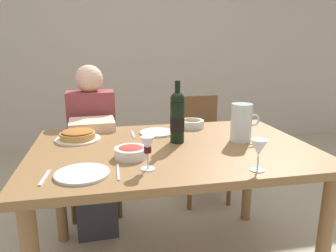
{
  "coord_description": "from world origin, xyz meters",
  "views": [
    {
      "loc": [
        -0.36,
        -1.6,
        1.29
      ],
      "look_at": [
        -0.02,
        0.02,
        0.87
      ],
      "focal_mm": 33.75,
      "sensor_mm": 36.0,
      "label": 1
    }
  ],
  "objects_px": {
    "wine_bottle": "(177,117)",
    "diner_left": "(93,142)",
    "wine_glass_left_diner": "(259,149)",
    "dining_table": "(173,162)",
    "salad_bowl": "(131,152)",
    "water_pitcher": "(241,125)",
    "wine_glass_right_diner": "(147,147)",
    "dinner_plate_right_setting": "(157,132)",
    "chair_right": "(201,141)",
    "chair_left": "(93,148)",
    "baked_tart": "(78,135)",
    "dinner_plate_left_setting": "(82,174)",
    "olive_bowl": "(192,123)"
  },
  "relations": [
    {
      "from": "wine_glass_left_diner",
      "to": "chair_left",
      "type": "relative_size",
      "value": 0.16
    },
    {
      "from": "baked_tart",
      "to": "chair_right",
      "type": "bearing_deg",
      "value": 34.76
    },
    {
      "from": "wine_bottle",
      "to": "chair_right",
      "type": "height_order",
      "value": "wine_bottle"
    },
    {
      "from": "water_pitcher",
      "to": "wine_glass_right_diner",
      "type": "xyz_separation_m",
      "value": [
        -0.58,
        -0.32,
        0.01
      ]
    },
    {
      "from": "wine_bottle",
      "to": "diner_left",
      "type": "height_order",
      "value": "diner_left"
    },
    {
      "from": "diner_left",
      "to": "wine_glass_left_diner",
      "type": "bearing_deg",
      "value": 122.29
    },
    {
      "from": "baked_tart",
      "to": "wine_bottle",
      "type": "bearing_deg",
      "value": -16.21
    },
    {
      "from": "salad_bowl",
      "to": "chair_right",
      "type": "height_order",
      "value": "chair_right"
    },
    {
      "from": "dinner_plate_right_setting",
      "to": "chair_right",
      "type": "bearing_deg",
      "value": 51.98
    },
    {
      "from": "wine_glass_left_diner",
      "to": "diner_left",
      "type": "distance_m",
      "value": 1.3
    },
    {
      "from": "dining_table",
      "to": "diner_left",
      "type": "bearing_deg",
      "value": 124.87
    },
    {
      "from": "wine_bottle",
      "to": "salad_bowl",
      "type": "height_order",
      "value": "wine_bottle"
    },
    {
      "from": "wine_bottle",
      "to": "baked_tart",
      "type": "distance_m",
      "value": 0.59
    },
    {
      "from": "wine_bottle",
      "to": "salad_bowl",
      "type": "bearing_deg",
      "value": -144.17
    },
    {
      "from": "water_pitcher",
      "to": "chair_right",
      "type": "xyz_separation_m",
      "value": [
        0.04,
        0.87,
        -0.36
      ]
    },
    {
      "from": "wine_bottle",
      "to": "dinner_plate_right_setting",
      "type": "height_order",
      "value": "wine_bottle"
    },
    {
      "from": "dining_table",
      "to": "water_pitcher",
      "type": "relative_size",
      "value": 6.96
    },
    {
      "from": "baked_tart",
      "to": "olive_bowl",
      "type": "height_order",
      "value": "baked_tart"
    },
    {
      "from": "baked_tart",
      "to": "chair_right",
      "type": "xyz_separation_m",
      "value": [
        0.96,
        0.67,
        -0.29
      ]
    },
    {
      "from": "salad_bowl",
      "to": "chair_right",
      "type": "bearing_deg",
      "value": 56.32
    },
    {
      "from": "water_pitcher",
      "to": "wine_glass_left_diner",
      "type": "bearing_deg",
      "value": -105.1
    },
    {
      "from": "baked_tart",
      "to": "diner_left",
      "type": "xyz_separation_m",
      "value": [
        0.07,
        0.41,
        -0.17
      ]
    },
    {
      "from": "salad_bowl",
      "to": "dinner_plate_right_setting",
      "type": "height_order",
      "value": "salad_bowl"
    },
    {
      "from": "dining_table",
      "to": "wine_bottle",
      "type": "bearing_deg",
      "value": 59.2
    },
    {
      "from": "olive_bowl",
      "to": "dinner_plate_right_setting",
      "type": "height_order",
      "value": "olive_bowl"
    },
    {
      "from": "chair_left",
      "to": "chair_right",
      "type": "distance_m",
      "value": 0.9
    },
    {
      "from": "dinner_plate_left_setting",
      "to": "dinner_plate_right_setting",
      "type": "bearing_deg",
      "value": 54.1
    },
    {
      "from": "dining_table",
      "to": "wine_glass_left_diner",
      "type": "bearing_deg",
      "value": -55.09
    },
    {
      "from": "olive_bowl",
      "to": "chair_left",
      "type": "bearing_deg",
      "value": 143.44
    },
    {
      "from": "dining_table",
      "to": "salad_bowl",
      "type": "relative_size",
      "value": 9.26
    },
    {
      "from": "water_pitcher",
      "to": "chair_right",
      "type": "bearing_deg",
      "value": 87.17
    },
    {
      "from": "wine_glass_right_diner",
      "to": "dinner_plate_right_setting",
      "type": "bearing_deg",
      "value": 76.19
    },
    {
      "from": "water_pitcher",
      "to": "salad_bowl",
      "type": "height_order",
      "value": "water_pitcher"
    },
    {
      "from": "wine_bottle",
      "to": "wine_glass_right_diner",
      "type": "bearing_deg",
      "value": -120.91
    },
    {
      "from": "olive_bowl",
      "to": "chair_left",
      "type": "height_order",
      "value": "chair_left"
    },
    {
      "from": "wine_bottle",
      "to": "water_pitcher",
      "type": "height_order",
      "value": "wine_bottle"
    },
    {
      "from": "wine_glass_left_diner",
      "to": "diner_left",
      "type": "bearing_deg",
      "value": 124.88
    },
    {
      "from": "chair_right",
      "to": "baked_tart",
      "type": "bearing_deg",
      "value": 33.16
    },
    {
      "from": "dining_table",
      "to": "wine_glass_left_diner",
      "type": "height_order",
      "value": "wine_glass_left_diner"
    },
    {
      "from": "olive_bowl",
      "to": "dinner_plate_left_setting",
      "type": "xyz_separation_m",
      "value": [
        -0.68,
        -0.69,
        -0.02
      ]
    },
    {
      "from": "diner_left",
      "to": "chair_left",
      "type": "bearing_deg",
      "value": -90.44
    },
    {
      "from": "baked_tart",
      "to": "salad_bowl",
      "type": "distance_m",
      "value": 0.45
    },
    {
      "from": "salad_bowl",
      "to": "olive_bowl",
      "type": "relative_size",
      "value": 1.0
    },
    {
      "from": "chair_left",
      "to": "olive_bowl",
      "type": "bearing_deg",
      "value": 140.84
    },
    {
      "from": "water_pitcher",
      "to": "dinner_plate_right_setting",
      "type": "relative_size",
      "value": 1.01
    },
    {
      "from": "dinner_plate_right_setting",
      "to": "chair_right",
      "type": "relative_size",
      "value": 0.25
    },
    {
      "from": "water_pitcher",
      "to": "dinner_plate_left_setting",
      "type": "distance_m",
      "value": 0.93
    },
    {
      "from": "wine_bottle",
      "to": "salad_bowl",
      "type": "xyz_separation_m",
      "value": [
        -0.28,
        -0.2,
        -0.11
      ]
    },
    {
      "from": "baked_tart",
      "to": "water_pitcher",
      "type": "bearing_deg",
      "value": -12.8
    },
    {
      "from": "water_pitcher",
      "to": "wine_glass_left_diner",
      "type": "height_order",
      "value": "water_pitcher"
    }
  ]
}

